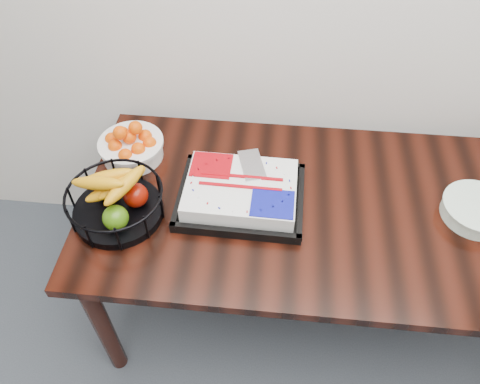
# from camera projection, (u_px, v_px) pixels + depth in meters

# --- Properties ---
(table) EXTENTS (1.80, 0.90, 0.75)m
(table) POSITION_uv_depth(u_px,v_px,m) (320.00, 220.00, 1.80)
(table) COLOR black
(table) RESTS_ON ground
(cake_tray) EXTENTS (0.47, 0.37, 0.10)m
(cake_tray) POSITION_uv_depth(u_px,v_px,m) (241.00, 192.00, 1.73)
(cake_tray) COLOR black
(cake_tray) RESTS_ON table
(tangerine_bowl) EXTENTS (0.26, 0.26, 0.16)m
(tangerine_bowl) POSITION_uv_depth(u_px,v_px,m) (131.00, 143.00, 1.86)
(tangerine_bowl) COLOR white
(tangerine_bowl) RESTS_ON table
(fruit_basket) EXTENTS (0.35, 0.35, 0.18)m
(fruit_basket) POSITION_uv_depth(u_px,v_px,m) (115.00, 201.00, 1.66)
(fruit_basket) COLOR black
(fruit_basket) RESTS_ON table
(plate_stack) EXTENTS (0.25, 0.25, 0.06)m
(plate_stack) POSITION_uv_depth(u_px,v_px,m) (476.00, 210.00, 1.69)
(plate_stack) COLOR white
(plate_stack) RESTS_ON table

